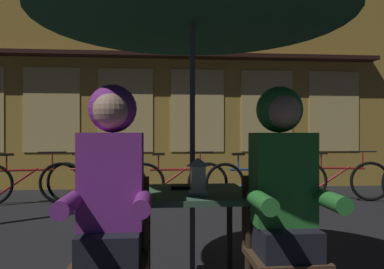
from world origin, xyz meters
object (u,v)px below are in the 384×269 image
bicycle_nearest (26,183)px  bicycle_second (96,182)px  lantern (198,175)px  person_right_hooded (284,183)px  bicycle_third (176,182)px  bicycle_fourth (255,181)px  chair_left (112,248)px  person_left_hooded (111,185)px  cafe_table (192,206)px  book (185,187)px  bicycle_fifth (338,180)px  chair_right (280,243)px

bicycle_nearest → bicycle_second: same height
lantern → person_right_hooded: 0.55m
bicycle_third → bicycle_second: bearing=174.5°
bicycle_nearest → bicycle_fourth: bearing=-2.7°
chair_left → bicycle_nearest: 4.36m
bicycle_third → bicycle_fourth: same height
chair_left → person_left_hooded: (-0.00, -0.06, 0.36)m
bicycle_second → bicycle_third: 1.30m
lantern → bicycle_second: lantern is taller
cafe_table → bicycle_nearest: bicycle_nearest is taller
person_right_hooded → bicycle_fourth: size_ratio=0.84×
chair_left → bicycle_second: chair_left is taller
lantern → book: bearing=105.3°
lantern → bicycle_third: bearing=89.9°
book → person_left_hooded: bearing=-127.3°
bicycle_second → bicycle_nearest: bearing=-179.5°
person_left_hooded → person_right_hooded: same height
bicycle_fifth → bicycle_third: bearing=-179.8°
bicycle_third → book: size_ratio=8.40×
bicycle_fifth → cafe_table: bearing=-128.5°
bicycle_fourth → bicycle_third: bearing=177.3°
lantern → chair_right: size_ratio=0.27×
cafe_table → bicycle_fifth: bearing=51.5°
cafe_table → bicycle_fourth: size_ratio=0.44×
bicycle_nearest → bicycle_second: 1.09m
bicycle_nearest → bicycle_fifth: 5.10m
chair_left → book: chair_left is taller
chair_right → bicycle_second: (-1.74, 3.95, -0.14)m
book → lantern: bearing=-73.5°
bicycle_nearest → bicycle_fourth: (3.65, -0.17, 0.00)m
bicycle_second → bicycle_fourth: (2.57, -0.18, 0.00)m
cafe_table → book: (-0.04, 0.13, 0.11)m
bicycle_fourth → lantern: bearing=-110.1°
bicycle_fifth → chair_left: bearing=-130.2°
bicycle_second → bicycle_fifth: 4.02m
person_right_hooded → book: (-0.52, 0.55, -0.09)m
person_right_hooded → bicycle_second: size_ratio=0.84×
person_right_hooded → bicycle_fourth: 3.94m
lantern → person_left_hooded: size_ratio=0.17×
chair_left → bicycle_third: 3.86m
chair_right → bicycle_fourth: size_ratio=0.52×
chair_left → bicycle_fourth: chair_left is taller
cafe_table → bicycle_second: bearing=109.4°
chair_left → chair_right: 0.96m
chair_right → book: (-0.52, 0.50, 0.26)m
bicycle_fourth → book: size_ratio=8.36×
chair_right → bicycle_fifth: (2.28, 3.83, -0.14)m
bicycle_second → cafe_table: bearing=-70.6°
chair_right → person_right_hooded: 0.36m
chair_left → bicycle_fifth: (3.24, 3.83, -0.14)m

